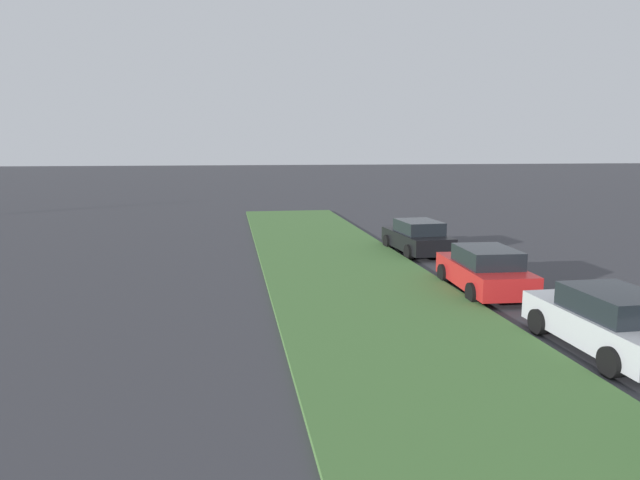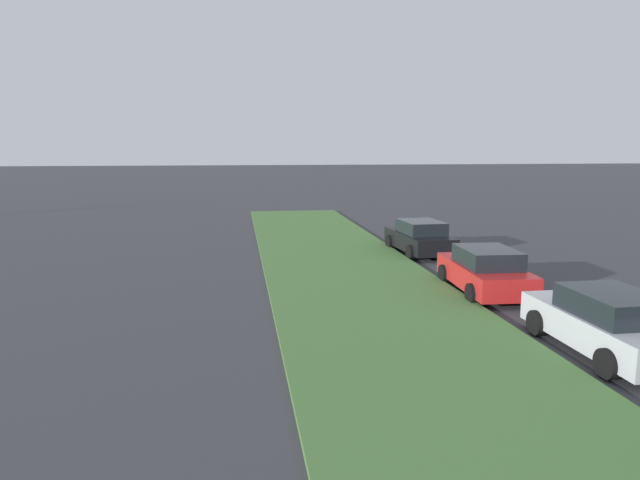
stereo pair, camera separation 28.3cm
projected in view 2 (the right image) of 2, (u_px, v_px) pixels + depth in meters
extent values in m
cube|color=#477238|center=(441.00, 381.00, 11.07)|extent=(60.00, 6.00, 0.12)
cube|color=#B2B5BA|center=(606.00, 329.00, 12.68)|extent=(4.31, 1.83, 0.70)
cube|color=black|center=(614.00, 304.00, 12.38)|extent=(2.21, 1.61, 0.55)
cylinder|color=black|center=(536.00, 323.00, 13.90)|extent=(0.64, 0.22, 0.64)
cylinder|color=black|center=(603.00, 319.00, 14.17)|extent=(0.64, 0.22, 0.64)
cylinder|color=black|center=(607.00, 364.00, 11.27)|extent=(0.64, 0.22, 0.64)
cube|color=red|center=(484.00, 275.00, 18.01)|extent=(4.39, 2.03, 0.70)
cube|color=black|center=(487.00, 257.00, 17.71)|extent=(2.28, 1.72, 0.55)
cylinder|color=black|center=(444.00, 274.00, 19.30)|extent=(0.65, 0.25, 0.64)
cylinder|color=black|center=(494.00, 273.00, 19.46)|extent=(0.65, 0.25, 0.64)
cylinder|color=black|center=(472.00, 294.00, 16.65)|extent=(0.65, 0.25, 0.64)
cylinder|color=black|center=(530.00, 292.00, 16.81)|extent=(0.65, 0.25, 0.64)
cube|color=black|center=(419.00, 241.00, 24.66)|extent=(4.39, 2.03, 0.70)
cube|color=black|center=(421.00, 227.00, 24.36)|extent=(2.29, 1.72, 0.55)
cylinder|color=black|center=(390.00, 242.00, 25.83)|extent=(0.65, 0.26, 0.64)
cylinder|color=black|center=(426.00, 241.00, 26.18)|extent=(0.65, 0.26, 0.64)
cylinder|color=black|center=(410.00, 252.00, 23.22)|extent=(0.65, 0.26, 0.64)
cylinder|color=black|center=(451.00, 251.00, 23.57)|extent=(0.65, 0.26, 0.64)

